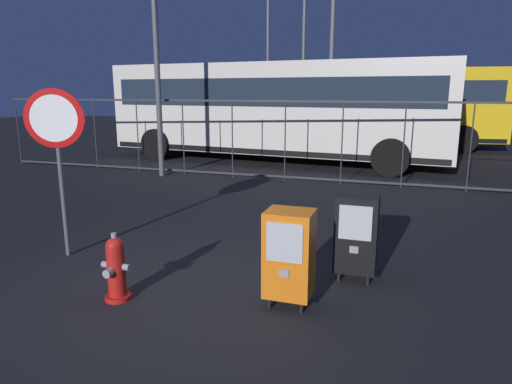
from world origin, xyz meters
The scene contains 11 objects.
ground_plane centered at (0.00, 0.00, 0.00)m, with size 60.00×60.00×0.00m, color black.
fire_hydrant centered at (-0.71, -0.47, 0.35)m, with size 0.33×0.32×0.75m.
newspaper_box_primary centered at (1.06, -0.02, 0.57)m, with size 0.48×0.42×1.02m.
newspaper_box_secondary centered at (1.64, 0.88, 0.57)m, with size 0.48×0.42×1.02m.
stop_sign centered at (-2.17, 0.46, 1.60)m, with size 0.71×0.31×2.23m.
fence_barrier centered at (0.00, 6.46, 1.02)m, with size 18.03×0.04×2.00m.
bus_near centered at (-1.77, 9.46, 1.71)m, with size 10.69×3.56×3.00m.
bus_far centered at (0.23, 14.04, 1.71)m, with size 10.75×4.02×3.00m.
street_light_near_right centered at (-4.07, 16.12, 4.15)m, with size 0.32×0.32×7.18m.
street_light_far_left centered at (-2.25, 15.29, 3.73)m, with size 0.32×0.32×6.36m.
street_light_far_right centered at (-0.34, 10.85, 4.12)m, with size 0.32×0.32×7.13m.
Camera 1 is at (2.12, -4.29, 2.20)m, focal length 31.78 mm.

